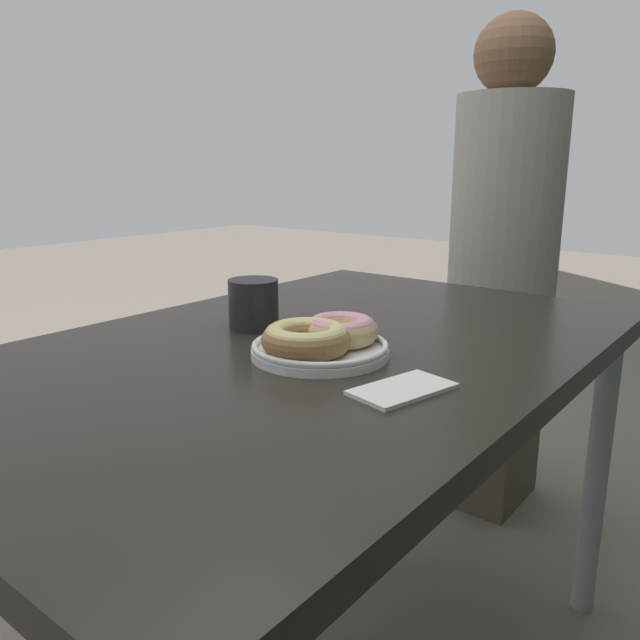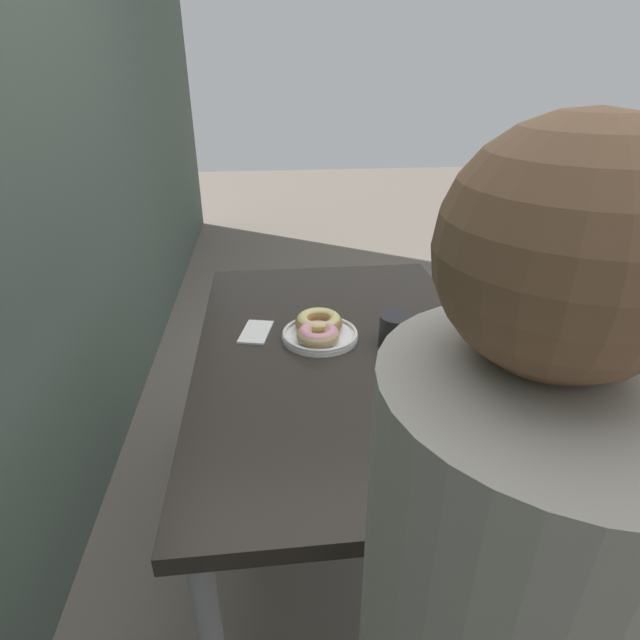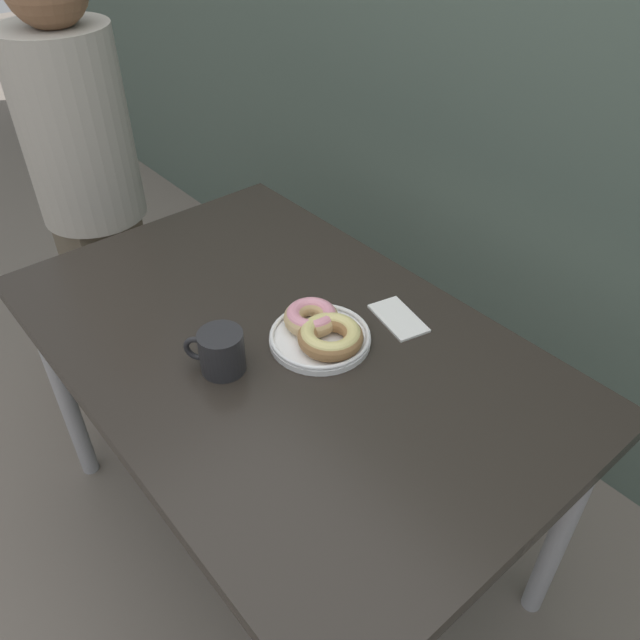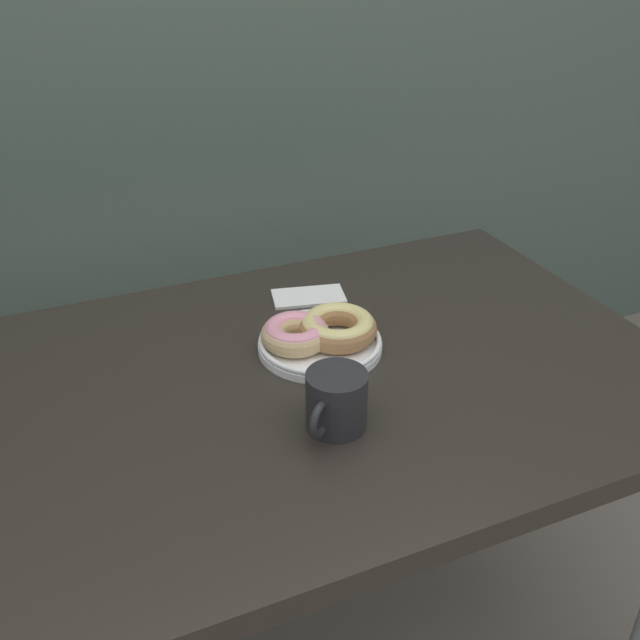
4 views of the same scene
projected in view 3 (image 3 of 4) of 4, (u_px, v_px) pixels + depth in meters
ground_plane at (220, 580)px, 1.70m from camera, size 14.00×14.00×0.00m
dining_table at (281, 363)px, 1.41m from camera, size 1.29×0.82×0.73m
donut_plate at (321, 331)px, 1.34m from camera, size 0.25×0.22×0.06m
coffee_mug at (221, 351)px, 1.26m from camera, size 0.11×0.10×0.09m
person_figure at (90, 192)px, 1.88m from camera, size 0.32×0.30×1.41m
napkin at (398, 318)px, 1.42m from camera, size 0.16×0.11×0.01m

